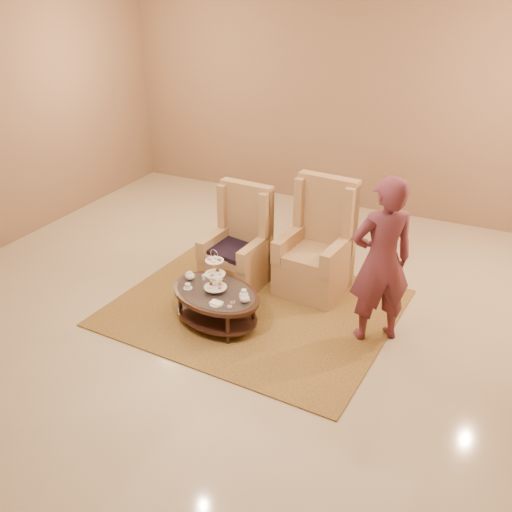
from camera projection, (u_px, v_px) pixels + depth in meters
The scene contains 8 objects.
ground at pixel (242, 326), 6.35m from camera, with size 8.00×8.00×0.00m, color tan.
ceiling at pixel (242, 326), 6.35m from camera, with size 8.00×8.00×0.02m, color white.
wall_back at pixel (359, 100), 8.77m from camera, with size 8.00×0.04×3.50m, color #906B4E.
rug at pixel (255, 307), 6.69m from camera, with size 3.25×2.76×0.02m.
tea_table at pixel (216, 297), 6.26m from camera, with size 1.27×1.04×0.92m.
armchair_left at pixel (239, 252), 7.04m from camera, with size 0.73×0.75×1.27m.
armchair_right at pixel (317, 254), 6.91m from camera, with size 0.82×0.85×1.40m.
person at pixel (381, 261), 5.77m from camera, with size 0.80×0.75×1.83m.
Camera 1 is at (2.45, -4.71, 3.58)m, focal length 40.00 mm.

